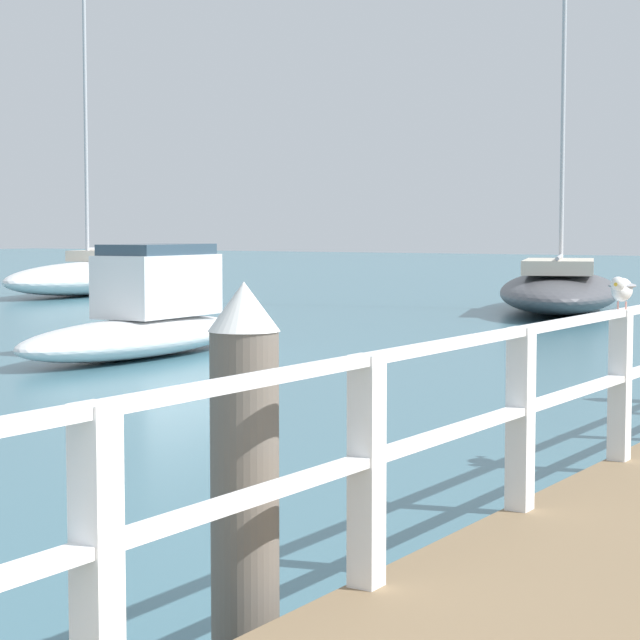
% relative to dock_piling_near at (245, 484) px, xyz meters
% --- Properties ---
extents(dock_piling_near, '(0.29, 0.29, 1.66)m').
position_rel_dock_piling_near_xyz_m(dock_piling_near, '(0.00, 0.00, 0.00)').
color(dock_piling_near, '#6B6056').
rests_on(dock_piling_near, ground_plane).
extents(seagull_foreground, '(0.21, 0.48, 0.21)m').
position_rel_dock_piling_near_xyz_m(seagull_foreground, '(0.38, 3.57, 0.65)').
color(seagull_foreground, white).
rests_on(seagull_foreground, pier_railing).
extents(boat_2, '(5.18, 8.61, 9.95)m').
position_rel_dock_piling_near_xyz_m(boat_2, '(-7.04, 21.91, -0.33)').
color(boat_2, '#4C4C51').
rests_on(boat_2, ground_plane).
extents(boat_4, '(3.61, 8.02, 8.27)m').
position_rel_dock_piling_near_xyz_m(boat_4, '(-20.65, 21.65, -0.32)').
color(boat_4, white).
rests_on(boat_4, ground_plane).
extents(boat_5, '(1.84, 5.01, 1.63)m').
position_rel_dock_piling_near_xyz_m(boat_5, '(-8.74, 9.68, -0.30)').
color(boat_5, white).
rests_on(boat_5, ground_plane).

